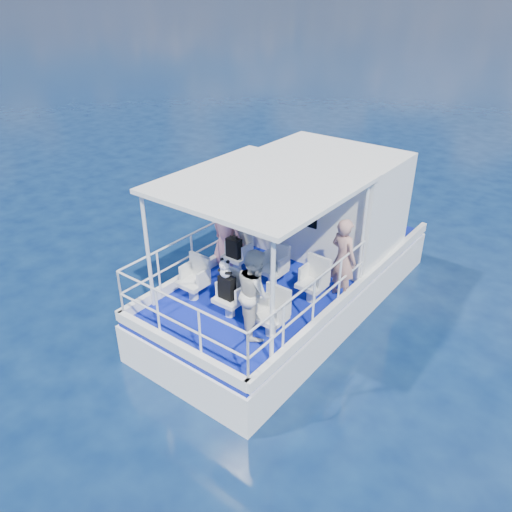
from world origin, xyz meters
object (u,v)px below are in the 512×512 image
Objects in this scene: passenger_stbd_aft at (256,292)px; backpack_center at (227,287)px; panda at (225,268)px; passenger_port_fwd at (227,231)px.

passenger_stbd_aft is 0.70m from backpack_center.
passenger_stbd_aft reaches higher than panda.
backpack_center is (-0.67, 0.05, -0.18)m from passenger_stbd_aft.
passenger_port_fwd is 2.41m from passenger_stbd_aft.
backpack_center is 1.26× the size of panda.
passenger_stbd_aft is 0.71m from panda.
passenger_stbd_aft is 3.58× the size of backpack_center.
passenger_stbd_aft reaches higher than passenger_port_fwd.
passenger_port_fwd is 0.99× the size of passenger_stbd_aft.
backpack_center is (1.22, -1.44, -0.18)m from passenger_port_fwd.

